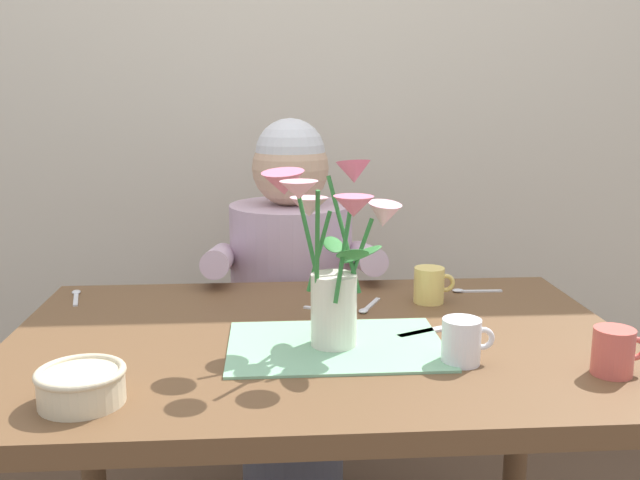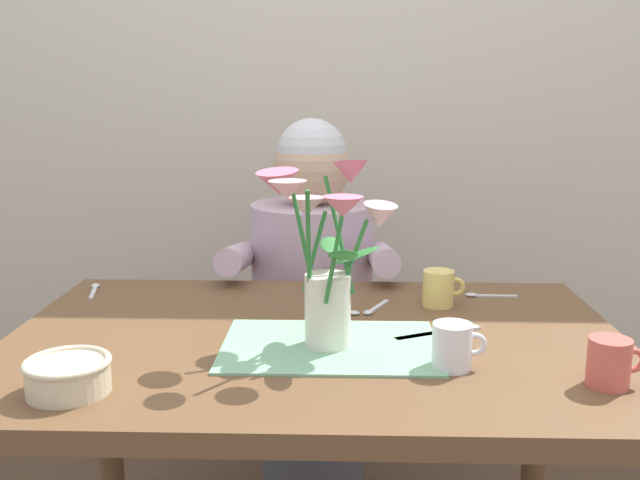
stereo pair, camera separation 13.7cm
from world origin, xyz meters
The scene contains 14 objects.
wood_panel_backdrop centered at (0.00, 1.05, 1.25)m, with size 4.00×0.10×2.50m, color beige.
dining_table centered at (0.00, 0.00, 0.64)m, with size 1.20×0.80×0.74m.
seated_person centered at (-0.03, 0.62, 0.56)m, with size 0.45×0.47×1.14m.
striped_placemat centered at (0.03, -0.06, 0.74)m, with size 0.40×0.28×0.01m, color #7AB289.
flower_vase centered at (0.02, -0.06, 0.92)m, with size 0.28×0.23×0.35m.
ceramic_bowl centered at (-0.38, -0.27, 0.77)m, with size 0.14×0.14×0.06m.
dinner_knife centered at (0.24, 0.02, 0.74)m, with size 0.19×0.02×0.01m, color silver.
tea_cup centered at (0.27, 0.20, 0.78)m, with size 0.09×0.07×0.08m.
coffee_cup centered at (0.24, -0.16, 0.78)m, with size 0.09×0.07×0.08m.
ceramic_mug centered at (0.48, -0.22, 0.78)m, with size 0.09×0.07×0.08m.
spoon_0 centered at (-0.54, 0.30, 0.74)m, with size 0.04×0.12×0.01m.
spoon_1 centered at (0.12, 0.16, 0.74)m, with size 0.07×0.11×0.01m.
spoon_2 centered at (0.38, 0.28, 0.74)m, with size 0.12×0.02×0.01m.
spoon_3 centered at (0.05, 0.15, 0.74)m, with size 0.11×0.07×0.01m.
Camera 2 is at (0.05, -1.29, 1.21)m, focal length 39.38 mm.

